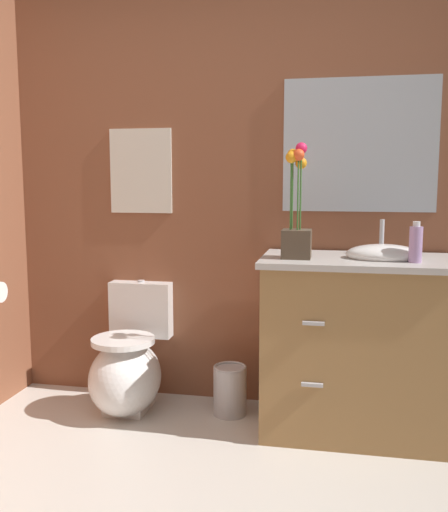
{
  "coord_description": "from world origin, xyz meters",
  "views": [
    {
      "loc": [
        0.55,
        -1.46,
        1.27
      ],
      "look_at": [
        0.0,
        1.32,
        0.89
      ],
      "focal_mm": 39.92,
      "sensor_mm": 36.0,
      "label": 1
    }
  ],
  "objects_px": {
    "soap_bottle": "(416,244)",
    "wall_mirror": "(359,145)",
    "trash_bin": "(230,390)",
    "vanity_cabinet": "(356,344)",
    "flower_vase": "(297,222)",
    "wall_poster": "(141,171)",
    "toilet": "(128,367)"
  },
  "relations": [
    {
      "from": "trash_bin",
      "to": "vanity_cabinet",
      "type": "bearing_deg",
      "value": -6.92
    },
    {
      "from": "soap_bottle",
      "to": "trash_bin",
      "type": "bearing_deg",
      "value": 168.36
    },
    {
      "from": "toilet",
      "to": "vanity_cabinet",
      "type": "distance_m",
      "value": 1.24
    },
    {
      "from": "toilet",
      "to": "wall_poster",
      "type": "bearing_deg",
      "value": 90.0
    },
    {
      "from": "vanity_cabinet",
      "to": "wall_mirror",
      "type": "xyz_separation_m",
      "value": [
        -0.0,
        0.29,
        0.99
      ]
    },
    {
      "from": "flower_vase",
      "to": "soap_bottle",
      "type": "relative_size",
      "value": 2.92
    },
    {
      "from": "vanity_cabinet",
      "to": "trash_bin",
      "type": "xyz_separation_m",
      "value": [
        -0.66,
        0.08,
        -0.32
      ]
    },
    {
      "from": "vanity_cabinet",
      "to": "flower_vase",
      "type": "bearing_deg",
      "value": -167.41
    },
    {
      "from": "wall_mirror",
      "to": "flower_vase",
      "type": "bearing_deg",
      "value": -129.52
    },
    {
      "from": "toilet",
      "to": "wall_mirror",
      "type": "relative_size",
      "value": 0.86
    },
    {
      "from": "toilet",
      "to": "soap_bottle",
      "type": "distance_m",
      "value": 1.64
    },
    {
      "from": "vanity_cabinet",
      "to": "wall_mirror",
      "type": "bearing_deg",
      "value": 90.51
    },
    {
      "from": "soap_bottle",
      "to": "wall_mirror",
      "type": "xyz_separation_m",
      "value": [
        -0.25,
        0.4,
        0.47
      ]
    },
    {
      "from": "trash_bin",
      "to": "wall_poster",
      "type": "bearing_deg",
      "value": 159.07
    },
    {
      "from": "flower_vase",
      "to": "soap_bottle",
      "type": "bearing_deg",
      "value": -4.15
    },
    {
      "from": "vanity_cabinet",
      "to": "wall_mirror",
      "type": "height_order",
      "value": "wall_mirror"
    },
    {
      "from": "soap_bottle",
      "to": "flower_vase",
      "type": "bearing_deg",
      "value": 175.85
    },
    {
      "from": "vanity_cabinet",
      "to": "soap_bottle",
      "type": "height_order",
      "value": "soap_bottle"
    },
    {
      "from": "vanity_cabinet",
      "to": "soap_bottle",
      "type": "relative_size",
      "value": 5.62
    },
    {
      "from": "soap_bottle",
      "to": "wall_mirror",
      "type": "bearing_deg",
      "value": 122.2
    },
    {
      "from": "vanity_cabinet",
      "to": "wall_poster",
      "type": "xyz_separation_m",
      "value": [
        -1.22,
        0.29,
        0.86
      ]
    },
    {
      "from": "trash_bin",
      "to": "wall_mirror",
      "type": "bearing_deg",
      "value": 18.17
    },
    {
      "from": "vanity_cabinet",
      "to": "wall_poster",
      "type": "height_order",
      "value": "wall_poster"
    },
    {
      "from": "toilet",
      "to": "wall_mirror",
      "type": "xyz_separation_m",
      "value": [
        1.21,
        0.27,
        1.21
      ]
    },
    {
      "from": "toilet",
      "to": "flower_vase",
      "type": "xyz_separation_m",
      "value": [
        0.92,
        -0.09,
        0.82
      ]
    },
    {
      "from": "soap_bottle",
      "to": "wall_mirror",
      "type": "distance_m",
      "value": 0.67
    },
    {
      "from": "wall_mirror",
      "to": "vanity_cabinet",
      "type": "bearing_deg",
      "value": -89.49
    },
    {
      "from": "flower_vase",
      "to": "trash_bin",
      "type": "bearing_deg",
      "value": 157.56
    },
    {
      "from": "wall_poster",
      "to": "wall_mirror",
      "type": "xyz_separation_m",
      "value": [
        1.21,
        0.0,
        0.13
      ]
    },
    {
      "from": "flower_vase",
      "to": "soap_bottle",
      "type": "xyz_separation_m",
      "value": [
        0.55,
        -0.04,
        -0.09
      ]
    },
    {
      "from": "flower_vase",
      "to": "trash_bin",
      "type": "xyz_separation_m",
      "value": [
        -0.36,
        0.15,
        -0.93
      ]
    },
    {
      "from": "flower_vase",
      "to": "trash_bin",
      "type": "height_order",
      "value": "flower_vase"
    }
  ]
}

